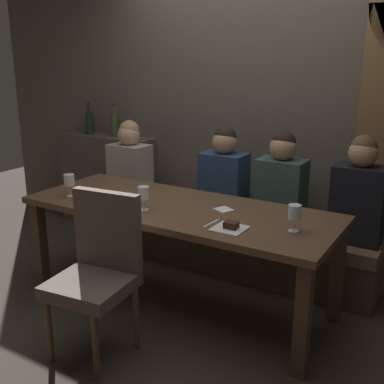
{
  "coord_description": "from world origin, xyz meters",
  "views": [
    {
      "loc": [
        1.71,
        -2.64,
        1.75
      ],
      "look_at": [
        0.08,
        0.05,
        0.84
      ],
      "focal_mm": 44.71,
      "sensor_mm": 36.0,
      "label": 1
    }
  ],
  "objects_px": {
    "banquette_bench": "(224,242)",
    "chair_near_side": "(98,265)",
    "dining_table": "(179,218)",
    "fork_on_table": "(211,223)",
    "diner_redhead": "(130,163)",
    "wine_glass_center_front": "(295,213)",
    "wine_glass_far_right": "(69,181)",
    "wine_glass_end_left": "(144,194)",
    "wine_bottle_dark_red": "(89,122)",
    "wine_bottle_pale_label": "(115,124)",
    "diner_bearded": "(224,175)",
    "diner_far_end": "(281,183)",
    "diner_near_end": "(359,192)",
    "dessert_plate": "(230,227)"
  },
  "relations": [
    {
      "from": "diner_bearded",
      "to": "wine_glass_center_front",
      "type": "relative_size",
      "value": 4.6
    },
    {
      "from": "wine_bottle_dark_red",
      "to": "dessert_plate",
      "type": "xyz_separation_m",
      "value": [
        2.27,
        -1.25,
        -0.32
      ]
    },
    {
      "from": "fork_on_table",
      "to": "dining_table",
      "type": "bearing_deg",
      "value": 155.83
    },
    {
      "from": "wine_glass_end_left",
      "to": "diner_bearded",
      "type": "bearing_deg",
      "value": 81.64
    },
    {
      "from": "wine_glass_far_right",
      "to": "wine_glass_center_front",
      "type": "bearing_deg",
      "value": 5.27
    },
    {
      "from": "diner_far_end",
      "to": "fork_on_table",
      "type": "distance_m",
      "value": 0.92
    },
    {
      "from": "diner_far_end",
      "to": "diner_bearded",
      "type": "bearing_deg",
      "value": -178.82
    },
    {
      "from": "dining_table",
      "to": "dessert_plate",
      "type": "distance_m",
      "value": 0.57
    },
    {
      "from": "wine_bottle_dark_red",
      "to": "wine_glass_far_right",
      "type": "height_order",
      "value": "wine_bottle_dark_red"
    },
    {
      "from": "dining_table",
      "to": "wine_bottle_dark_red",
      "type": "relative_size",
      "value": 6.75
    },
    {
      "from": "banquette_bench",
      "to": "wine_glass_center_front",
      "type": "relative_size",
      "value": 15.24
    },
    {
      "from": "dining_table",
      "to": "chair_near_side",
      "type": "relative_size",
      "value": 2.24
    },
    {
      "from": "diner_redhead",
      "to": "diner_near_end",
      "type": "relative_size",
      "value": 0.95
    },
    {
      "from": "diner_bearded",
      "to": "wine_bottle_dark_red",
      "type": "bearing_deg",
      "value": 169.55
    },
    {
      "from": "wine_bottle_pale_label",
      "to": "wine_glass_end_left",
      "type": "xyz_separation_m",
      "value": [
        1.29,
        -1.24,
        -0.22
      ]
    },
    {
      "from": "diner_far_end",
      "to": "fork_on_table",
      "type": "bearing_deg",
      "value": -96.14
    },
    {
      "from": "dining_table",
      "to": "diner_near_end",
      "type": "distance_m",
      "value": 1.28
    },
    {
      "from": "dining_table",
      "to": "wine_glass_center_front",
      "type": "xyz_separation_m",
      "value": [
        0.85,
        -0.06,
        0.2
      ]
    },
    {
      "from": "diner_redhead",
      "to": "dining_table",
      "type": "bearing_deg",
      "value": -35.62
    },
    {
      "from": "diner_bearded",
      "to": "chair_near_side",
      "type": "bearing_deg",
      "value": -93.27
    },
    {
      "from": "diner_bearded",
      "to": "wine_bottle_dark_red",
      "type": "distance_m",
      "value": 1.79
    },
    {
      "from": "diner_bearded",
      "to": "diner_redhead",
      "type": "bearing_deg",
      "value": -179.7
    },
    {
      "from": "diner_bearded",
      "to": "diner_near_end",
      "type": "relative_size",
      "value": 0.98
    },
    {
      "from": "chair_near_side",
      "to": "diner_bearded",
      "type": "relative_size",
      "value": 1.3
    },
    {
      "from": "dessert_plate",
      "to": "banquette_bench",
      "type": "bearing_deg",
      "value": 119.03
    },
    {
      "from": "diner_bearded",
      "to": "wine_bottle_dark_red",
      "type": "height_order",
      "value": "wine_bottle_dark_red"
    },
    {
      "from": "diner_far_end",
      "to": "wine_glass_far_right",
      "type": "relative_size",
      "value": 4.62
    },
    {
      "from": "wine_glass_center_front",
      "to": "dining_table",
      "type": "bearing_deg",
      "value": 176.12
    },
    {
      "from": "dining_table",
      "to": "fork_on_table",
      "type": "bearing_deg",
      "value": -28.26
    },
    {
      "from": "diner_redhead",
      "to": "diner_bearded",
      "type": "height_order",
      "value": "diner_bearded"
    },
    {
      "from": "diner_redhead",
      "to": "fork_on_table",
      "type": "height_order",
      "value": "diner_redhead"
    },
    {
      "from": "diner_redhead",
      "to": "wine_glass_center_front",
      "type": "bearing_deg",
      "value": -22.56
    },
    {
      "from": "wine_glass_end_left",
      "to": "fork_on_table",
      "type": "distance_m",
      "value": 0.53
    },
    {
      "from": "diner_near_end",
      "to": "wine_bottle_dark_red",
      "type": "distance_m",
      "value": 2.82
    },
    {
      "from": "banquette_bench",
      "to": "fork_on_table",
      "type": "distance_m",
      "value": 1.1
    },
    {
      "from": "wine_bottle_pale_label",
      "to": "diner_bearded",
      "type": "bearing_deg",
      "value": -13.51
    },
    {
      "from": "diner_far_end",
      "to": "dining_table",
      "type": "bearing_deg",
      "value": -123.21
    },
    {
      "from": "dining_table",
      "to": "fork_on_table",
      "type": "relative_size",
      "value": 12.94
    },
    {
      "from": "chair_near_side",
      "to": "wine_glass_center_front",
      "type": "xyz_separation_m",
      "value": [
        0.95,
        0.66,
        0.29
      ]
    },
    {
      "from": "diner_near_end",
      "to": "wine_glass_end_left",
      "type": "bearing_deg",
      "value": -142.19
    },
    {
      "from": "wine_glass_far_right",
      "to": "dessert_plate",
      "type": "height_order",
      "value": "wine_glass_far_right"
    },
    {
      "from": "banquette_bench",
      "to": "chair_near_side",
      "type": "xyz_separation_m",
      "value": [
        -0.1,
        -1.42,
        0.33
      ]
    },
    {
      "from": "banquette_bench",
      "to": "wine_glass_end_left",
      "type": "relative_size",
      "value": 15.24
    },
    {
      "from": "wine_bottle_pale_label",
      "to": "wine_glass_far_right",
      "type": "height_order",
      "value": "wine_bottle_pale_label"
    },
    {
      "from": "diner_bearded",
      "to": "wine_glass_center_front",
      "type": "distance_m",
      "value": 1.16
    },
    {
      "from": "wine_glass_end_left",
      "to": "wine_bottle_dark_red",
      "type": "bearing_deg",
      "value": 142.66
    },
    {
      "from": "dessert_plate",
      "to": "fork_on_table",
      "type": "bearing_deg",
      "value": 169.16
    },
    {
      "from": "banquette_bench",
      "to": "chair_near_side",
      "type": "relative_size",
      "value": 2.55
    },
    {
      "from": "diner_redhead",
      "to": "fork_on_table",
      "type": "xyz_separation_m",
      "value": [
        1.35,
        -0.9,
        -0.05
      ]
    },
    {
      "from": "dining_table",
      "to": "diner_far_end",
      "type": "distance_m",
      "value": 0.87
    }
  ]
}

